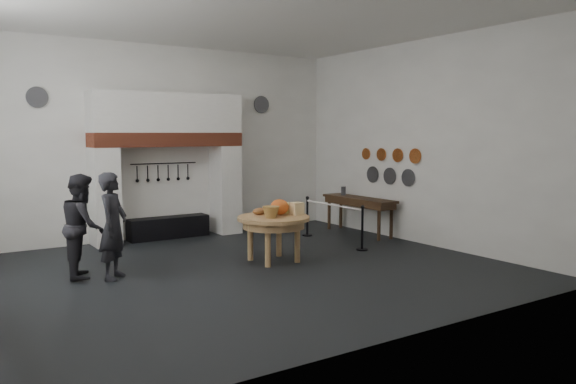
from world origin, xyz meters
TOP-DOWN VIEW (x-y plane):
  - floor at (0.00, 0.00)m, footprint 9.00×8.00m
  - ceiling at (0.00, 0.00)m, footprint 9.00×8.00m
  - wall_back at (0.00, 4.00)m, footprint 9.00×0.02m
  - wall_front at (0.00, -4.00)m, footprint 9.00×0.02m
  - wall_right at (4.50, 0.00)m, footprint 0.02×8.00m
  - chimney_pier_left at (-1.48, 3.65)m, footprint 0.55×0.70m
  - chimney_pier_right at (1.48, 3.65)m, footprint 0.55×0.70m
  - hearth_brick_band at (0.00, 3.65)m, footprint 3.50×0.72m
  - chimney_hood at (0.00, 3.65)m, footprint 3.50×0.70m
  - iron_range at (0.00, 3.72)m, footprint 1.90×0.45m
  - utensil_rail at (0.00, 3.92)m, footprint 1.60×0.02m
  - work_table at (0.79, 0.30)m, footprint 1.56×1.56m
  - pumpkin at (0.99, 0.40)m, footprint 0.36×0.36m
  - cheese_block_big at (1.29, 0.25)m, footprint 0.22×0.22m
  - cheese_block_small at (1.27, 0.55)m, footprint 0.18×0.18m
  - wicker_basket at (0.64, 0.15)m, footprint 0.36×0.36m
  - bread_loaf at (0.69, 0.65)m, footprint 0.31×0.18m
  - visitor_near at (-2.15, 0.71)m, footprint 0.75×0.79m
  - visitor_far at (-2.55, 1.11)m, footprint 0.87×1.00m
  - side_table at (4.10, 1.68)m, footprint 0.55×2.20m
  - pewter_jug at (4.10, 2.28)m, footprint 0.12×0.12m
  - copper_pan_a at (4.46, 0.20)m, footprint 0.03×0.34m
  - copper_pan_b at (4.46, 0.75)m, footprint 0.03×0.32m
  - copper_pan_c at (4.46, 1.30)m, footprint 0.03×0.30m
  - copper_pan_d at (4.46, 1.85)m, footprint 0.03×0.28m
  - pewter_plate_left at (4.46, 0.40)m, footprint 0.03×0.40m
  - pewter_plate_mid at (4.46, 1.00)m, footprint 0.03×0.40m
  - pewter_plate_right at (4.46, 1.60)m, footprint 0.03×0.40m
  - pewter_plate_back_left at (-2.70, 3.96)m, footprint 0.44×0.03m
  - pewter_plate_back_right at (2.70, 3.96)m, footprint 0.44×0.03m
  - barrier_post_near at (2.89, 0.15)m, footprint 0.05×0.05m
  - barrier_post_far at (2.89, 2.15)m, footprint 0.05×0.05m
  - barrier_rope at (2.89, 1.15)m, footprint 0.04×2.00m

SIDE VIEW (x-z plane):
  - floor at x=0.00m, z-range -0.01..0.01m
  - iron_range at x=0.00m, z-range 0.00..0.50m
  - barrier_post_near at x=2.89m, z-range 0.00..0.90m
  - barrier_post_far at x=2.89m, z-range 0.00..0.90m
  - work_table at x=0.79m, z-range 0.80..0.88m
  - barrier_rope at x=2.89m, z-range 0.83..0.87m
  - side_table at x=4.10m, z-range 0.84..0.90m
  - visitor_far at x=-2.55m, z-range 0.00..1.78m
  - visitor_near at x=-2.15m, z-range 0.00..1.81m
  - bread_loaf at x=0.69m, z-range 0.87..1.01m
  - cheese_block_small at x=1.27m, z-range 0.88..1.07m
  - wicker_basket at x=0.64m, z-range 0.88..1.09m
  - cheese_block_big at x=1.29m, z-range 0.88..1.11m
  - pewter_jug at x=4.10m, z-range 0.90..1.12m
  - pumpkin at x=0.99m, z-range 0.88..1.18m
  - chimney_pier_left at x=-1.48m, z-range 0.00..2.15m
  - chimney_pier_right at x=1.48m, z-range 0.00..2.15m
  - pewter_plate_left at x=4.46m, z-range 1.25..1.65m
  - pewter_plate_mid at x=4.46m, z-range 1.25..1.65m
  - pewter_plate_right at x=4.46m, z-range 1.25..1.65m
  - utensil_rail at x=0.00m, z-range 1.74..1.76m
  - copper_pan_b at x=4.46m, z-range 1.79..2.11m
  - copper_pan_d at x=4.46m, z-range 1.81..2.09m
  - copper_pan_a at x=4.46m, z-range 1.78..2.12m
  - copper_pan_c at x=4.46m, z-range 1.80..2.10m
  - wall_back at x=0.00m, z-range 0.00..4.50m
  - wall_front at x=0.00m, z-range 0.00..4.50m
  - wall_right at x=4.50m, z-range 0.00..4.50m
  - hearth_brick_band at x=0.00m, z-range 2.15..2.47m
  - chimney_hood at x=0.00m, z-range 2.47..3.37m
  - pewter_plate_back_left at x=-2.70m, z-range 2.98..3.42m
  - pewter_plate_back_right at x=2.70m, z-range 2.98..3.42m
  - ceiling at x=0.00m, z-range 4.49..4.51m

